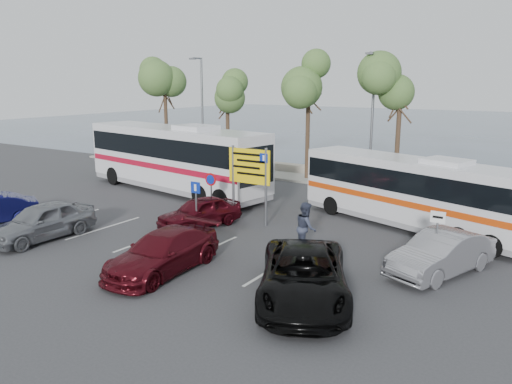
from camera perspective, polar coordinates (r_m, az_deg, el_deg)
The scene contains 24 objects.
ground at distance 21.55m, azimuth -7.70°, elevation -5.12°, with size 120.00×120.00×0.00m, color #363739.
kerb_strip at distance 33.10m, azimuth 8.12°, elevation 1.24°, with size 44.00×2.40×0.15m, color gray.
seawall at distance 34.86m, azimuth 9.50°, elevation 2.14°, with size 48.00×0.80×0.60m, color #A19681.
sea at distance 77.03m, azimuth 22.66°, elevation 6.77°, with size 140.00×140.00×0.00m, color #384D59.
tree_far_left at distance 40.32m, azimuth -10.40°, elevation 12.11°, with size 3.20×3.20×7.60m.
tree_left at distance 36.51m, azimuth -3.31°, elevation 11.76°, with size 3.20×3.20×7.20m.
tree_mid at distance 33.12m, azimuth 6.06°, elevation 12.75°, with size 3.20×3.20×8.00m.
tree_right at distance 30.89m, azimuth 16.23°, elevation 11.45°, with size 3.20×3.20×7.40m.
street_lamp_left at distance 37.39m, azimuth -6.24°, elevation 9.57°, with size 0.45×1.15×8.01m.
street_lamp_right at distance 30.96m, azimuth 13.11°, elevation 8.71°, with size 0.45×1.15×8.01m.
direction_sign at distance 22.86m, azimuth -0.77°, elevation 2.29°, with size 2.20×0.12×3.60m.
sign_no_stop at distance 23.30m, azimuth -5.16°, elevation 0.29°, with size 0.60×0.08×2.35m.
sign_parking at distance 21.87m, azimuth -6.88°, elevation -0.85°, with size 0.50×0.07×2.25m.
sign_taxi at distance 18.18m, azimuth 19.95°, elevation -4.46°, with size 0.50×0.07×2.20m.
lane_markings at distance 21.59m, azimuth -11.74°, elevation -5.24°, with size 12.02×4.20×0.01m, color silver, non-canonical shape.
coach_bus_left at distance 30.08m, azimuth -9.29°, elevation 3.59°, with size 13.43×4.86×4.10m.
coach_bus_right at distance 23.39m, azimuth 17.27°, elevation -0.25°, with size 10.89×5.52×3.34m.
car_silver_a at distance 22.74m, azimuth -23.28°, elevation -3.09°, with size 1.82×4.53×1.54m, color gray.
car_maroon at distance 17.71m, azimuth -10.60°, elevation -6.79°, with size 1.97×4.85×1.41m, color #500D15.
car_red at distance 22.83m, azimuth -6.44°, elevation -2.30°, with size 1.61×4.01×1.37m, color #490A13.
suv_black at distance 15.29m, azimuth 5.47°, elevation -9.49°, with size 2.59×5.62×1.56m, color black.
car_silver_b at distance 18.35m, azimuth 20.40°, elevation -6.60°, with size 1.55×4.44×1.46m, color gray.
pedestrian_near at distance 25.79m, azimuth -2.49°, elevation 0.11°, with size 0.69×0.46×1.90m, color #8394BE.
pedestrian_far at distance 19.36m, azimuth 5.72°, elevation -4.05°, with size 0.97×0.75×1.99m, color #363C52.
Camera 1 is at (13.39, -15.58, 6.51)m, focal length 35.00 mm.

